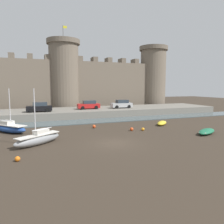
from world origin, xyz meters
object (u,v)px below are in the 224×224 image
(mooring_buoy_off_centre, at_px, (132,129))
(car_quay_centre_east, at_px, (39,107))
(car_quay_east, at_px, (122,104))
(rowboat_near_channel_right, at_px, (207,131))
(sailboat_foreground_left, at_px, (9,128))
(rowboat_midflat_right, at_px, (162,123))
(mooring_buoy_mid_mud, at_px, (143,129))
(mooring_buoy_near_shore, at_px, (17,159))
(car_quay_centre_west, at_px, (89,105))
(sailboat_foreground_centre, at_px, (38,139))
(mooring_buoy_near_channel, at_px, (94,126))

(mooring_buoy_off_centre, height_order, car_quay_centre_east, car_quay_centre_east)
(car_quay_east, bearing_deg, rowboat_near_channel_right, -83.96)
(sailboat_foreground_left, height_order, rowboat_midflat_right, sailboat_foreground_left)
(rowboat_near_channel_right, distance_m, car_quay_centre_east, 25.81)
(rowboat_midflat_right, distance_m, mooring_buoy_mid_mud, 5.21)
(mooring_buoy_near_shore, bearing_deg, rowboat_midflat_right, 26.16)
(car_quay_east, relative_size, car_quay_centre_west, 1.00)
(rowboat_midflat_right, distance_m, car_quay_centre_east, 20.10)
(mooring_buoy_near_shore, relative_size, car_quay_centre_west, 0.09)
(car_quay_east, bearing_deg, sailboat_foreground_centre, -132.61)
(mooring_buoy_off_centre, xyz_separation_m, car_quay_east, (5.25, 15.14, 1.83))
(mooring_buoy_mid_mud, bearing_deg, car_quay_east, 75.92)
(sailboat_foreground_left, bearing_deg, mooring_buoy_off_centre, -17.57)
(rowboat_near_channel_right, relative_size, mooring_buoy_mid_mud, 9.92)
(car_quay_centre_east, bearing_deg, car_quay_centre_west, 9.66)
(rowboat_midflat_right, relative_size, car_quay_centre_west, 0.69)
(mooring_buoy_near_channel, xyz_separation_m, car_quay_east, (9.10, 11.73, 1.83))
(sailboat_foreground_left, bearing_deg, car_quay_centre_west, 41.16)
(mooring_buoy_off_centre, relative_size, car_quay_centre_west, 0.10)
(mooring_buoy_near_shore, height_order, mooring_buoy_near_channel, mooring_buoy_near_channel)
(mooring_buoy_near_shore, bearing_deg, mooring_buoy_near_channel, 49.39)
(mooring_buoy_near_shore, xyz_separation_m, car_quay_centre_east, (2.64, 21.20, 1.85))
(sailboat_foreground_left, height_order, sailboat_foreground_centre, sailboat_foreground_centre)
(car_quay_centre_east, relative_size, car_quay_centre_west, 1.00)
(rowboat_midflat_right, distance_m, mooring_buoy_off_centre, 6.24)
(mooring_buoy_mid_mud, bearing_deg, mooring_buoy_near_shore, -155.07)
(sailboat_foreground_centre, height_order, rowboat_midflat_right, sailboat_foreground_centre)
(sailboat_foreground_left, xyz_separation_m, car_quay_east, (19.36, 10.67, 1.48))
(rowboat_near_channel_right, bearing_deg, car_quay_centre_east, 132.77)
(sailboat_foreground_left, bearing_deg, sailboat_foreground_centre, -67.27)
(sailboat_foreground_left, relative_size, rowboat_near_channel_right, 1.36)
(sailboat_foreground_centre, relative_size, mooring_buoy_off_centre, 12.36)
(rowboat_midflat_right, distance_m, car_quay_east, 13.12)
(sailboat_foreground_centre, bearing_deg, mooring_buoy_mid_mud, 10.08)
(car_quay_east, xyz_separation_m, car_quay_centre_west, (-6.50, 0.56, 0.00))
(mooring_buoy_near_shore, xyz_separation_m, mooring_buoy_mid_mud, (14.12, 6.56, 0.00))
(rowboat_near_channel_right, xyz_separation_m, mooring_buoy_near_channel, (-11.20, 8.13, -0.09))
(car_quay_centre_west, bearing_deg, mooring_buoy_near_channel, -101.92)
(sailboat_foreground_centre, xyz_separation_m, car_quay_centre_west, (9.87, 18.36, 1.46))
(car_quay_centre_east, bearing_deg, car_quay_east, 3.53)
(mooring_buoy_mid_mud, bearing_deg, sailboat_foreground_centre, -169.92)
(car_quay_centre_west, bearing_deg, mooring_buoy_near_shore, -116.91)
(car_quay_east, height_order, car_quay_centre_west, same)
(mooring_buoy_near_shore, distance_m, car_quay_centre_east, 21.44)
(mooring_buoy_near_channel, distance_m, car_quay_east, 14.95)
(sailboat_foreground_centre, xyz_separation_m, mooring_buoy_mid_mud, (12.46, 2.22, -0.39))
(rowboat_midflat_right, relative_size, car_quay_centre_east, 0.69)
(sailboat_foreground_left, relative_size, mooring_buoy_near_channel, 12.13)
(mooring_buoy_mid_mud, bearing_deg, mooring_buoy_near_channel, 143.37)
(sailboat_foreground_left, relative_size, rowboat_midflat_right, 1.84)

